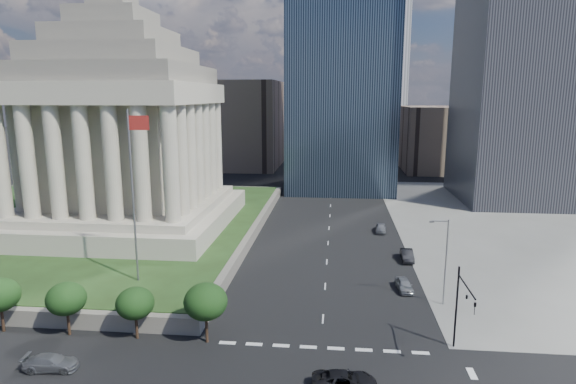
# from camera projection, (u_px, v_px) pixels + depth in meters

# --- Properties ---
(ground) EXTENTS (500.00, 500.00, 0.00)m
(ground) POSITION_uv_depth(u_px,v_px,m) (332.00, 184.00, 129.23)
(ground) COLOR black
(ground) RESTS_ON ground
(plaza_terrace) EXTENTS (66.00, 70.00, 1.80)m
(plaza_terrace) POSITION_uv_depth(u_px,v_px,m) (73.00, 225.00, 84.76)
(plaza_terrace) COLOR slate
(plaza_terrace) RESTS_ON ground
(plaza_lawn) EXTENTS (64.00, 68.00, 0.10)m
(plaza_lawn) POSITION_uv_depth(u_px,v_px,m) (72.00, 220.00, 84.58)
(plaza_lawn) COLOR #223716
(plaza_lawn) RESTS_ON plaza_terrace
(war_memorial) EXTENTS (34.00, 34.00, 39.00)m
(war_memorial) POSITION_uv_depth(u_px,v_px,m) (120.00, 108.00, 77.68)
(war_memorial) COLOR #A29988
(war_memorial) RESTS_ON plaza_lawn
(flagpole) EXTENTS (2.52, 0.24, 20.00)m
(flagpole) POSITION_uv_depth(u_px,v_px,m) (134.00, 187.00, 54.69)
(flagpole) COLOR slate
(flagpole) RESTS_ON plaza_lawn
(midrise_glass) EXTENTS (26.00, 26.00, 60.00)m
(midrise_glass) POSITION_uv_depth(u_px,v_px,m) (342.00, 68.00, 118.25)
(midrise_glass) COLOR black
(midrise_glass) RESTS_ON ground
(building_filler_ne) EXTENTS (20.00, 30.00, 20.00)m
(building_filler_ne) POSITION_uv_depth(u_px,v_px,m) (434.00, 138.00, 153.34)
(building_filler_ne) COLOR brown
(building_filler_ne) RESTS_ON ground
(building_filler_nw) EXTENTS (24.00, 30.00, 28.00)m
(building_filler_nw) POSITION_uv_depth(u_px,v_px,m) (243.00, 124.00, 158.72)
(building_filler_nw) COLOR brown
(building_filler_nw) RESTS_ON ground
(traffic_signal_ne) EXTENTS (0.30, 5.74, 8.00)m
(traffic_signal_ne) POSITION_uv_depth(u_px,v_px,m) (462.00, 303.00, 42.77)
(traffic_signal_ne) COLOR black
(traffic_signal_ne) RESTS_ON ground
(street_lamp_north) EXTENTS (2.13, 0.22, 10.00)m
(street_lamp_north) POSITION_uv_depth(u_px,v_px,m) (445.00, 257.00, 53.64)
(street_lamp_north) COLOR slate
(street_lamp_north) RESTS_ON ground
(pickup_truck) EXTENTS (5.48, 2.93, 1.46)m
(pickup_truck) POSITION_uv_depth(u_px,v_px,m) (344.00, 381.00, 38.83)
(pickup_truck) COLOR black
(pickup_truck) RESTS_ON ground
(suv_grey) EXTENTS (4.84, 2.38, 1.35)m
(suv_grey) POSITION_uv_depth(u_px,v_px,m) (51.00, 363.00, 41.60)
(suv_grey) COLOR #53555B
(suv_grey) RESTS_ON ground
(parked_sedan_near) EXTENTS (4.36, 2.09, 1.44)m
(parked_sedan_near) POSITION_uv_depth(u_px,v_px,m) (404.00, 285.00, 58.60)
(parked_sedan_near) COLOR gray
(parked_sedan_near) RESTS_ON ground
(parked_sedan_mid) EXTENTS (1.71, 4.71, 1.54)m
(parked_sedan_mid) POSITION_uv_depth(u_px,v_px,m) (407.00, 255.00, 69.28)
(parked_sedan_mid) COLOR black
(parked_sedan_mid) RESTS_ON ground
(parked_sedan_far) EXTENTS (2.18, 4.54, 1.49)m
(parked_sedan_far) POSITION_uv_depth(u_px,v_px,m) (381.00, 228.00, 83.61)
(parked_sedan_far) COLOR slate
(parked_sedan_far) RESTS_ON ground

